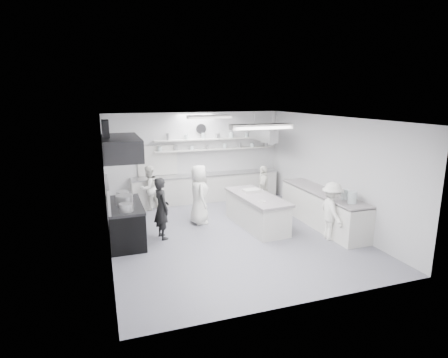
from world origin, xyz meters
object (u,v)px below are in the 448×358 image
object	(u,v)px
right_counter	(322,209)
cook_back	(149,188)
back_counter	(207,188)
stove	(126,224)
cook_stove	(162,208)
prep_island	(256,212)

from	to	relation	value
right_counter	cook_back	bearing A→B (deg)	145.34
back_counter	right_counter	distance (m)	4.13
cook_back	stove	bearing A→B (deg)	34.13
cook_back	right_counter	bearing A→B (deg)	109.83
stove	right_counter	world-z (taller)	right_counter
cook_stove	cook_back	world-z (taller)	cook_stove
back_counter	prep_island	size ratio (longest dim) A/B	2.22
right_counter	cook_stove	world-z (taller)	cook_stove
back_counter	cook_back	world-z (taller)	cook_back
back_counter	cook_stove	size ratio (longest dim) A/B	3.18
stove	cook_stove	world-z (taller)	cook_stove
cook_stove	prep_island	bearing A→B (deg)	-101.17
prep_island	cook_back	world-z (taller)	cook_back
cook_stove	cook_back	bearing A→B (deg)	-11.64
stove	back_counter	size ratio (longest dim) A/B	0.36
stove	cook_back	xyz separation A→B (m)	(0.90, 2.41, 0.26)
cook_stove	cook_back	xyz separation A→B (m)	(0.01, 2.50, -0.08)
prep_island	back_counter	bearing A→B (deg)	97.27
stove	right_counter	xyz separation A→B (m)	(5.25, -0.60, 0.02)
cook_back	cook_stove	bearing A→B (deg)	54.28
right_counter	cook_stove	xyz separation A→B (m)	(-4.36, 0.51, 0.32)
cook_stove	cook_back	size ratio (longest dim) A/B	1.11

